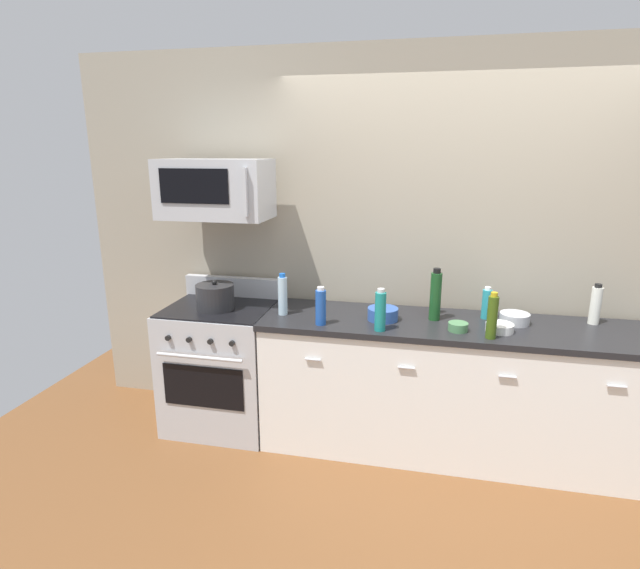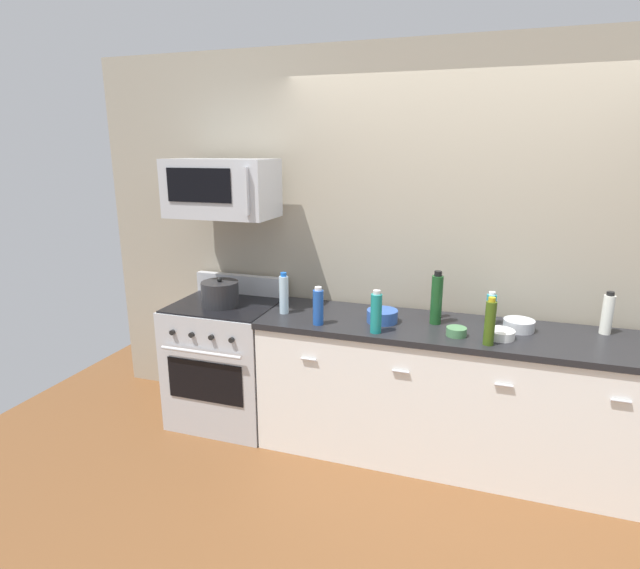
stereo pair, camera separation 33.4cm
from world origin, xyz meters
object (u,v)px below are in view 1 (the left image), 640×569
Objects in this scene: bowl_white_ceramic at (500,327)px; stockpot at (215,297)px; bottle_dish_soap at (487,304)px; bottle_vinegar_white at (596,305)px; bottle_olive_oil at (492,317)px; bottle_soda_blue at (321,307)px; bottle_hot_sauce_red at (435,300)px; bowl_blue_mixing at (383,314)px; bottle_wine_green at (435,296)px; range_oven at (222,365)px; bowl_green_glaze at (458,327)px; bottle_water_clear at (283,295)px; bottle_sparkling_teal at (380,311)px; bowl_steel_prep at (515,318)px; microwave at (215,189)px.

bowl_white_ceramic is 1.90m from stockpot.
bottle_dish_soap is 0.67m from bottle_vinegar_white.
bottle_olive_oil is 1.14× the size of bottle_soda_blue.
bottle_dish_soap is 1.28× the size of bowl_white_ceramic.
bowl_blue_mixing is (-0.33, -0.20, -0.05)m from bottle_hot_sauce_red.
bottle_olive_oil is at bearing -5.50° from stockpot.
bottle_wine_green reaches higher than stockpot.
bowl_green_glaze is (1.65, -0.14, 0.48)m from range_oven.
bowl_white_ceramic is at bearing -76.44° from bottle_dish_soap.
bottle_water_clear is (-1.34, 0.17, 0.00)m from bottle_olive_oil.
bottle_wine_green is 0.36m from bowl_blue_mixing.
bottle_sparkling_teal is 1.01× the size of bottle_vinegar_white.
bottle_sparkling_teal reaches higher than bowl_steel_prep.
microwave is at bearing 89.71° from range_oven.
bottle_sparkling_teal is 0.53m from bottle_hot_sauce_red.
bottle_soda_blue is 0.81m from stockpot.
bottle_olive_oil is 1.35m from bottle_water_clear.
bottle_hot_sauce_red reaches higher than range_oven.
bottle_hot_sauce_red is at bearing 4.92° from microwave.
bowl_steel_prep is at bearing -21.43° from bottle_dish_soap.
bottle_water_clear is 1.53× the size of bowl_steel_prep.
bottle_olive_oil is 1.52× the size of bowl_steel_prep.
bottle_wine_green is at bearing 1.84° from range_oven.
bottle_hot_sauce_red reaches higher than bowl_white_ceramic.
bowl_steel_prep is at bearing 5.26° from bottle_water_clear.
bowl_blue_mixing is (0.38, 0.18, -0.08)m from bottle_soda_blue.
bowl_blue_mixing is at bearing -172.57° from bowl_steel_prep.
bowl_blue_mixing is (-0.66, 0.20, -0.09)m from bottle_olive_oil.
bottle_wine_green is at bearing 19.60° from bottle_soda_blue.
bowl_steel_prep is at bearing 60.05° from bottle_olive_oil.
bowl_green_glaze is at bearing -4.86° from range_oven.
bowl_white_ceramic is 0.84× the size of bowl_blue_mixing.
bottle_dish_soap reaches higher than bowl_blue_mixing.
bowl_green_glaze is at bearing -6.40° from microwave.
bottle_wine_green reaches higher than bowl_white_ceramic.
range_oven is 1.27m from bowl_blue_mixing.
bowl_blue_mixing is (-0.84, -0.11, 0.01)m from bowl_steel_prep.
bottle_soda_blue is at bearing 178.70° from bottle_olive_oil.
stockpot is at bearing 176.98° from bowl_green_glaze.
range_oven is 1.28m from microwave.
range_oven is 1.33m from bottle_sparkling_teal.
bottle_sparkling_teal reaches higher than bottle_dish_soap.
bottle_vinegar_white reaches higher than bottle_hot_sauce_red.
bottle_water_clear is (-0.68, 0.18, 0.01)m from bottle_sparkling_teal.
range_oven is 6.35× the size of bowl_white_ceramic.
bowl_steel_prep is 2.02m from stockpot.
bottle_dish_soap is 0.35m from bowl_green_glaze.
microwave is 1.40m from bottle_sparkling_teal.
microwave is 3.97× the size of bowl_steel_prep.
bottle_hot_sauce_red is 0.81m from bottle_soda_blue.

